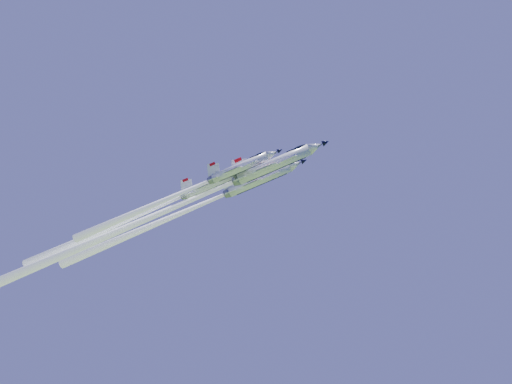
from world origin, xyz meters
The scene contains 4 objects.
jet_lead centered at (-17.12, -6.53, 83.31)m, with size 49.44×23.53×49.91m.
jet_left centered at (-17.75, 3.58, 85.89)m, with size 39.51×18.77×35.82m.
jet_right centered at (-10.61, -8.45, 86.23)m, with size 29.90×14.19×25.99m.
jet_slot centered at (-21.16, -6.27, 83.79)m, with size 34.42×16.36×32.33m.
Camera 1 is at (47.46, -89.65, 62.39)m, focal length 40.00 mm.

